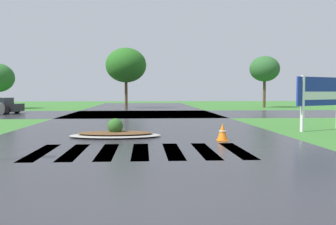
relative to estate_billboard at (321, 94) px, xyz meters
The scene contains 8 objects.
ground_plane 13.56m from the estate_billboard, 124.56° to the right, with size 120.00×120.00×0.10m, color #38722D.
asphalt_roadway 7.87m from the estate_billboard, behind, with size 10.75×80.00×0.01m, color #2B2B30.
asphalt_cross_road 14.56m from the estate_billboard, 121.85° to the left, with size 90.00×9.68×0.01m, color #2B2B30.
crosswalk_stripes 9.47m from the estate_billboard, 144.86° to the right, with size 5.85×3.08×0.01m.
estate_billboard is the anchor object (origin of this frame).
median_island 8.91m from the estate_billboard, 167.25° to the right, with size 3.30×1.67×0.68m.
traffic_cone 6.02m from the estate_billboard, 146.58° to the right, with size 0.38×0.38×0.59m.
background_treeline 22.21m from the estate_billboard, 95.05° to the left, with size 42.24×4.62×5.94m.
Camera 1 is at (0.10, -4.83, 1.65)m, focal length 41.12 mm.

